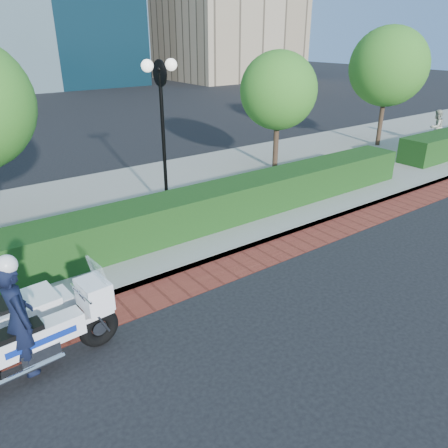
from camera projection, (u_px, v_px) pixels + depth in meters
ground at (254, 306)px, 8.66m from camera, size 120.00×120.00×0.00m
brick_strip at (211, 275)px, 9.76m from camera, size 60.00×1.00×0.01m
sidewalk at (125, 211)px, 13.05m from camera, size 60.00×8.00×0.15m
hedge_main at (163, 219)px, 11.05m from camera, size 18.00×1.20×1.00m
lamppost at (162, 114)px, 11.84m from camera, size 1.02×0.70×4.21m
tree_c at (278, 91)px, 15.75m from camera, size 2.80×2.80×4.30m
tree_d at (388, 67)px, 19.06m from camera, size 3.40×3.40×5.16m
police_motorcycle at (22, 324)px, 6.93m from camera, size 2.66×1.88×2.15m
pedestrian at (436, 127)px, 20.32m from camera, size 0.81×0.65×1.58m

